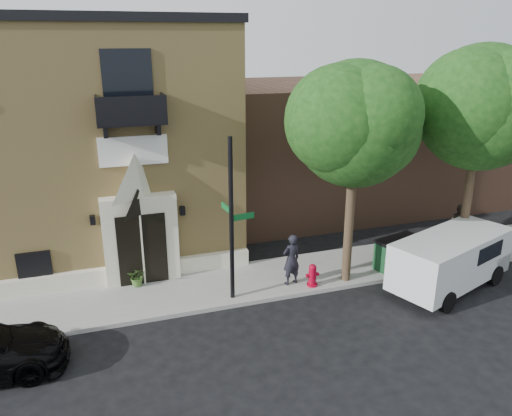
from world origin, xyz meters
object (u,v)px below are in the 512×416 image
(dumpster, at_px, (399,253))
(cargo_van, at_px, (454,258))
(street_sign, at_px, (232,220))
(pedestrian_far, at_px, (459,223))
(pedestrian_near, at_px, (291,259))
(fire_hydrant, at_px, (312,275))

(dumpster, bearing_deg, cargo_van, -70.03)
(cargo_van, height_order, dumpster, cargo_van)
(street_sign, xyz_separation_m, pedestrian_far, (10.59, 1.72, -1.96))
(dumpster, height_order, pedestrian_near, pedestrian_near)
(street_sign, bearing_deg, fire_hydrant, -9.26)
(fire_hydrant, bearing_deg, pedestrian_far, 13.38)
(dumpster, distance_m, pedestrian_far, 4.26)
(fire_hydrant, xyz_separation_m, pedestrian_far, (7.69, 1.83, 0.42))
(cargo_van, height_order, fire_hydrant, cargo_van)
(cargo_van, xyz_separation_m, street_sign, (-7.74, 1.46, 1.82))
(fire_hydrant, height_order, pedestrian_far, pedestrian_far)
(cargo_van, xyz_separation_m, fire_hydrant, (-4.85, 1.35, -0.56))
(street_sign, bearing_deg, pedestrian_far, 2.20)
(fire_hydrant, distance_m, pedestrian_near, 0.93)
(fire_hydrant, relative_size, dumpster, 0.41)
(dumpster, height_order, pedestrian_far, pedestrian_far)
(fire_hydrant, bearing_deg, dumpster, 4.22)
(street_sign, xyz_separation_m, fire_hydrant, (2.90, -0.11, -2.37))
(pedestrian_near, xyz_separation_m, pedestrian_far, (8.36, 1.45, -0.12))
(cargo_van, bearing_deg, pedestrian_near, 142.63)
(cargo_van, bearing_deg, street_sign, 149.36)
(pedestrian_far, bearing_deg, street_sign, 90.65)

